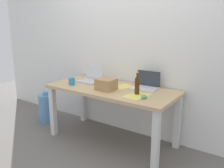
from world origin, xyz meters
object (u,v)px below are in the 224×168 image
desk (112,95)px  laptop_right (146,85)px  laptop_left (91,78)px  coffee_mug (72,81)px  computer_mouse (144,97)px  beer_bottle (137,86)px  cardboard_box (106,84)px  water_cooler_jug (47,108)px

desk → laptop_right: bearing=28.8°
laptop_left → coffee_mug: 0.30m
computer_mouse → coffee_mug: coffee_mug is taller
beer_bottle → coffee_mug: size_ratio=2.73×
laptop_right → cardboard_box: size_ratio=1.42×
computer_mouse → cardboard_box: cardboard_box is taller
beer_bottle → computer_mouse: size_ratio=2.59×
coffee_mug → desk: bearing=18.8°
beer_bottle → coffee_mug: 0.92m
beer_bottle → cardboard_box: 0.40m
desk → laptop_left: bearing=165.8°
desk → water_cooler_jug: size_ratio=3.36×
beer_bottle → laptop_left: bearing=168.2°
computer_mouse → water_cooler_jug: 1.79m
laptop_right → beer_bottle: (0.02, -0.27, 0.06)m
beer_bottle → coffee_mug: (-0.91, -0.11, -0.06)m
laptop_right → cardboard_box: (-0.38, -0.31, 0.02)m
beer_bottle → water_cooler_jug: beer_bottle is taller
beer_bottle → cardboard_box: (-0.40, -0.05, -0.04)m
desk → laptop_left: laptop_left is taller
beer_bottle → water_cooler_jug: 1.68m
desk → laptop_left: size_ratio=5.68×
beer_bottle → cardboard_box: bearing=-173.4°
computer_mouse → cardboard_box: (-0.54, 0.04, 0.05)m
beer_bottle → computer_mouse: 0.18m
computer_mouse → beer_bottle: bearing=125.4°
water_cooler_jug → laptop_left: bearing=12.4°
computer_mouse → cardboard_box: size_ratio=0.45×
laptop_left → computer_mouse: (0.96, -0.26, -0.03)m
desk → computer_mouse: bearing=-16.1°
desk → cardboard_box: cardboard_box is taller
laptop_left → coffee_mug: laptop_left is taller
coffee_mug → laptop_right: bearing=23.2°
desk → water_cooler_jug: (-1.18, -0.06, -0.40)m
desk → computer_mouse: (0.53, -0.15, 0.12)m
water_cooler_jug → cardboard_box: bearing=-2.6°
laptop_left → beer_bottle: size_ratio=1.11×
coffee_mug → water_cooler_jug: coffee_mug is taller
laptop_right → computer_mouse: 0.39m
computer_mouse → cardboard_box: bearing=154.1°
laptop_left → cardboard_box: 0.48m
laptop_left → laptop_right: laptop_left is taller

